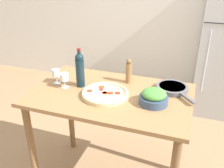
{
  "coord_description": "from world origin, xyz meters",
  "views": [
    {
      "loc": [
        0.57,
        -1.59,
        1.83
      ],
      "look_at": [
        0.0,
        0.04,
        0.99
      ],
      "focal_mm": 40.0,
      "sensor_mm": 36.0,
      "label": 1
    }
  ],
  "objects_px": {
    "wine_glass_near": "(64,78)",
    "salad_bowl": "(154,97)",
    "pepper_mill": "(129,72)",
    "wine_glass_far": "(56,74)",
    "cast_iron_skillet": "(172,88)",
    "wine_bottle": "(80,69)",
    "homemade_pizza": "(105,94)"
  },
  "relations": [
    {
      "from": "wine_glass_near",
      "to": "salad_bowl",
      "type": "bearing_deg",
      "value": -1.23
    },
    {
      "from": "wine_glass_near",
      "to": "pepper_mill",
      "type": "distance_m",
      "value": 0.52
    },
    {
      "from": "wine_glass_far",
      "to": "cast_iron_skillet",
      "type": "bearing_deg",
      "value": 11.45
    },
    {
      "from": "wine_bottle",
      "to": "wine_glass_near",
      "type": "height_order",
      "value": "wine_bottle"
    },
    {
      "from": "wine_glass_far",
      "to": "homemade_pizza",
      "type": "distance_m",
      "value": 0.46
    },
    {
      "from": "wine_glass_near",
      "to": "homemade_pizza",
      "type": "height_order",
      "value": "wine_glass_near"
    },
    {
      "from": "wine_bottle",
      "to": "cast_iron_skillet",
      "type": "xyz_separation_m",
      "value": [
        0.71,
        0.17,
        -0.13
      ]
    },
    {
      "from": "wine_glass_near",
      "to": "homemade_pizza",
      "type": "relative_size",
      "value": 0.35
    },
    {
      "from": "pepper_mill",
      "to": "salad_bowl",
      "type": "bearing_deg",
      "value": -46.47
    },
    {
      "from": "wine_glass_near",
      "to": "wine_glass_far",
      "type": "height_order",
      "value": "same"
    },
    {
      "from": "pepper_mill",
      "to": "salad_bowl",
      "type": "relative_size",
      "value": 1.01
    },
    {
      "from": "wine_glass_near",
      "to": "cast_iron_skillet",
      "type": "relative_size",
      "value": 0.36
    },
    {
      "from": "pepper_mill",
      "to": "cast_iron_skillet",
      "type": "bearing_deg",
      "value": -3.58
    },
    {
      "from": "pepper_mill",
      "to": "homemade_pizza",
      "type": "bearing_deg",
      "value": -110.41
    },
    {
      "from": "cast_iron_skillet",
      "to": "homemade_pizza",
      "type": "bearing_deg",
      "value": -151.17
    },
    {
      "from": "pepper_mill",
      "to": "cast_iron_skillet",
      "type": "height_order",
      "value": "pepper_mill"
    },
    {
      "from": "wine_glass_far",
      "to": "homemade_pizza",
      "type": "height_order",
      "value": "wine_glass_far"
    },
    {
      "from": "pepper_mill",
      "to": "cast_iron_skillet",
      "type": "xyz_separation_m",
      "value": [
        0.36,
        -0.02,
        -0.08
      ]
    },
    {
      "from": "salad_bowl",
      "to": "pepper_mill",
      "type": "bearing_deg",
      "value": 133.53
    },
    {
      "from": "wine_glass_far",
      "to": "cast_iron_skillet",
      "type": "height_order",
      "value": "wine_glass_far"
    },
    {
      "from": "wine_glass_near",
      "to": "wine_glass_far",
      "type": "distance_m",
      "value": 0.12
    },
    {
      "from": "wine_glass_far",
      "to": "pepper_mill",
      "type": "bearing_deg",
      "value": 20.57
    },
    {
      "from": "wine_bottle",
      "to": "homemade_pizza",
      "type": "distance_m",
      "value": 0.29
    },
    {
      "from": "wine_bottle",
      "to": "pepper_mill",
      "type": "xyz_separation_m",
      "value": [
        0.35,
        0.19,
        -0.05
      ]
    },
    {
      "from": "wine_glass_far",
      "to": "salad_bowl",
      "type": "xyz_separation_m",
      "value": [
        0.82,
        -0.07,
        -0.03
      ]
    },
    {
      "from": "salad_bowl",
      "to": "homemade_pizza",
      "type": "distance_m",
      "value": 0.37
    },
    {
      "from": "wine_glass_near",
      "to": "homemade_pizza",
      "type": "xyz_separation_m",
      "value": [
        0.35,
        -0.02,
        -0.07
      ]
    },
    {
      "from": "salad_bowl",
      "to": "cast_iron_skillet",
      "type": "xyz_separation_m",
      "value": [
        0.1,
        0.25,
        -0.03
      ]
    },
    {
      "from": "wine_glass_near",
      "to": "cast_iron_skillet",
      "type": "xyz_separation_m",
      "value": [
        0.82,
        0.24,
        -0.07
      ]
    },
    {
      "from": "wine_bottle",
      "to": "wine_glass_near",
      "type": "xyz_separation_m",
      "value": [
        -0.11,
        -0.07,
        -0.06
      ]
    },
    {
      "from": "wine_glass_far",
      "to": "salad_bowl",
      "type": "distance_m",
      "value": 0.82
    },
    {
      "from": "wine_bottle",
      "to": "salad_bowl",
      "type": "relative_size",
      "value": 1.55
    }
  ]
}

